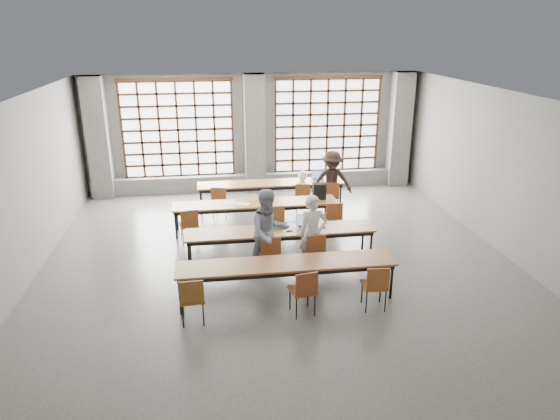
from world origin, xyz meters
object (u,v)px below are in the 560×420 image
object	(u,v)px
chair_near_right	(376,283)
green_box	(277,226)
phone	(289,231)
red_pouch	(192,296)
desk_row_c	(280,233)
desk_row_b	(255,205)
chair_mid_centre	(275,218)
plastic_bag	(303,176)
chair_front_right	(314,249)
chair_near_mid	(304,288)
chair_near_left	(192,296)
desk_row_d	(286,266)
laptop_front	(305,224)
chair_front_left	(270,251)
student_female	(269,232)
student_male	(313,234)
desk_row_a	(271,185)
backpack	(319,191)
student_back	(332,182)
chair_back_left	(220,199)
chair_mid_left	(189,223)
chair_back_mid	(303,195)
mouse	(324,227)
laptop_back	(318,177)
chair_mid_right	(333,215)

from	to	relation	value
chair_near_right	green_box	size ratio (longest dim) A/B	3.52
phone	red_pouch	xyz separation A→B (m)	(-1.99, -2.01, -0.24)
desk_row_c	desk_row_b	bearing A→B (deg)	101.19
desk_row_c	chair_mid_centre	bearing A→B (deg)	87.58
desk_row_b	green_box	size ratio (longest dim) A/B	16.00
plastic_bag	desk_row_b	bearing A→B (deg)	-131.84
phone	chair_front_right	bearing A→B (deg)	-50.98
chair_near_mid	chair_near_left	bearing A→B (deg)	-179.97
desk_row_d	laptop_front	xyz separation A→B (m)	(0.66, 1.67, 0.13)
chair_front_left	chair_near_left	xyz separation A→B (m)	(-1.51, -1.56, 0.00)
student_female	desk_row_b	bearing A→B (deg)	74.62
student_male	laptop_front	world-z (taller)	student_male
desk_row_a	desk_row_d	xyz separation A→B (m)	(-0.34, -4.96, 0.00)
chair_near_mid	phone	distance (m)	2.10
chair_mid_centre	chair_near_left	world-z (taller)	same
chair_near_left	red_pouch	bearing A→B (deg)	92.20
desk_row_d	chair_near_left	distance (m)	1.81
chair_front_right	backpack	bearing A→B (deg)	75.58
student_back	plastic_bag	size ratio (longest dim) A/B	5.86
backpack	plastic_bag	size ratio (longest dim) A/B	1.40
student_female	chair_back_left	bearing A→B (deg)	88.59
student_male	red_pouch	size ratio (longest dim) A/B	8.11
desk_row_a	chair_mid_left	bearing A→B (deg)	-134.17
chair_back_left	chair_back_mid	xyz separation A→B (m)	(2.21, -0.00, 0.00)
chair_near_mid	student_back	world-z (taller)	student_back
mouse	phone	world-z (taller)	mouse
chair_front_right	student_back	world-z (taller)	student_back
student_back	backpack	distance (m)	1.20
plastic_bag	chair_near_right	bearing A→B (deg)	-87.37
desk_row_b	desk_row_c	xyz separation A→B (m)	(0.36, -1.80, 0.00)
mouse	desk_row_b	bearing A→B (deg)	125.71
chair_near_mid	laptop_back	bearing A→B (deg)	75.45
chair_front_right	red_pouch	bearing A→B (deg)	-148.48
desk_row_b	chair_mid_right	size ratio (longest dim) A/B	4.55
desk_row_c	student_back	size ratio (longest dim) A/B	2.39
desk_row_a	student_back	world-z (taller)	student_back
chair_mid_right	chair_near_mid	size ratio (longest dim) A/B	1.00
desk_row_a	chair_front_right	size ratio (longest dim) A/B	4.55
chair_front_right	phone	world-z (taller)	chair_front_right
chair_front_left	student_back	xyz separation A→B (m)	(2.12, 3.53, 0.30)
chair_back_left	chair_mid_left	size ratio (longest dim) A/B	1.00
desk_row_a	student_back	bearing A→B (deg)	-17.35
desk_row_c	laptop_front	world-z (taller)	laptop_front
chair_front_left	student_male	distance (m)	0.95
desk_row_a	chair_mid_left	distance (m)	3.11
chair_front_right	chair_near_mid	bearing A→B (deg)	-108.00
green_box	backpack	distance (m)	2.19
desk_row_d	chair_mid_centre	bearing A→B (deg)	86.60
student_female	student_back	distance (m)	4.00
chair_front_left	green_box	bearing A→B (deg)	70.80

